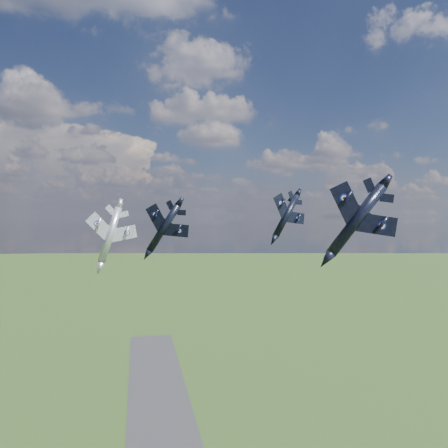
{
  "coord_description": "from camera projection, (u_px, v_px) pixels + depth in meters",
  "views": [
    {
      "loc": [
        -9.7,
        -59.43,
        83.95
      ],
      "look_at": [
        5.02,
        13.91,
        82.69
      ],
      "focal_mm": 35.0,
      "sensor_mm": 36.0,
      "label": 1
    }
  ],
  "objects": [
    {
      "name": "jet_right_navy",
      "position": [
        357.0,
        220.0,
        48.03
      ],
      "size": [
        11.83,
        14.56,
        7.56
      ],
      "primitive_type": null,
      "rotation": [
        0.0,
        0.64,
        -0.26
      ],
      "color": "black"
    },
    {
      "name": "jet_left_silver",
      "position": [
        110.0,
        235.0,
        69.88
      ],
      "size": [
        13.11,
        15.11,
        5.31
      ],
      "primitive_type": null,
      "rotation": [
        0.0,
        0.31,
        0.33
      ],
      "color": "#ABAEB6"
    },
    {
      "name": "jet_lead_navy",
      "position": [
        164.0,
        228.0,
        79.32
      ],
      "size": [
        13.74,
        16.06,
        7.64
      ],
      "primitive_type": null,
      "rotation": [
        0.0,
        0.57,
        -0.35
      ],
      "color": "black"
    },
    {
      "name": "jet_high_navy",
      "position": [
        286.0,
        216.0,
        102.05
      ],
      "size": [
        16.02,
        18.74,
        9.05
      ],
      "primitive_type": null,
      "rotation": [
        0.0,
        0.59,
        0.35
      ],
      "color": "black"
    }
  ]
}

